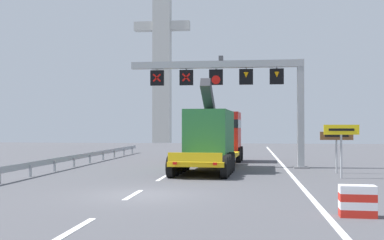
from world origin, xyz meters
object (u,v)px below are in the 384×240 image
bridge_pylon_distant (162,46)px  exit_sign_yellow (341,137)px  crash_barrier_striped (357,201)px  tourist_info_sign_brown (337,141)px  heavy_haul_truck_yellow (215,136)px  overhead_lane_gantry (238,81)px

bridge_pylon_distant → exit_sign_yellow: bearing=-69.8°
crash_barrier_striped → tourist_info_sign_brown: bearing=82.4°
exit_sign_yellow → crash_barrier_striped: (-1.49, -10.27, -1.61)m
exit_sign_yellow → bridge_pylon_distant: (-18.52, 50.43, 13.50)m
tourist_info_sign_brown → crash_barrier_striped: (-1.74, -12.93, -1.33)m
heavy_haul_truck_yellow → exit_sign_yellow: bearing=-44.1°
overhead_lane_gantry → crash_barrier_striped: overhead_lane_gantry is taller
crash_barrier_striped → exit_sign_yellow: bearing=81.7°
heavy_haul_truck_yellow → bridge_pylon_distant: size_ratio=0.47×
tourist_info_sign_brown → exit_sign_yellow: bearing=-95.2°
overhead_lane_gantry → heavy_haul_truck_yellow: size_ratio=0.79×
heavy_haul_truck_yellow → bridge_pylon_distant: bearing=105.0°
heavy_haul_truck_yellow → tourist_info_sign_brown: heavy_haul_truck_yellow is taller
tourist_info_sign_brown → bridge_pylon_distant: (-18.76, 47.78, 13.78)m
heavy_haul_truck_yellow → exit_sign_yellow: size_ratio=5.30×
tourist_info_sign_brown → overhead_lane_gantry: bearing=150.1°
bridge_pylon_distant → tourist_info_sign_brown: bearing=-68.6°
exit_sign_yellow → bridge_pylon_distant: bearing=110.2°
heavy_haul_truck_yellow → tourist_info_sign_brown: bearing=-29.1°
overhead_lane_gantry → crash_barrier_striped: bearing=-76.9°
tourist_info_sign_brown → crash_barrier_striped: 13.11m
bridge_pylon_distant → heavy_haul_truck_yellow: bearing=-75.0°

